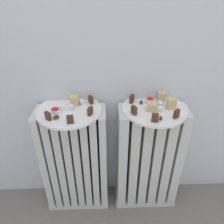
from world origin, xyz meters
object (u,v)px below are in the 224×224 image
object	(u,v)px
radiator_right	(148,160)
plate_left	(69,110)
plate_right	(154,109)
radiator_left	(75,162)
fork	(154,108)
jam_bowl_right	(150,100)
jam_bowl_left	(55,111)

from	to	relation	value
radiator_right	plate_left	distance (m)	0.53
radiator_right	plate_right	distance (m)	0.34
radiator_left	plate_right	bearing A→B (deg)	-0.00
radiator_left	fork	size ratio (longest dim) A/B	6.52
radiator_right	fork	distance (m)	0.35
jam_bowl_right	radiator_left	bearing A→B (deg)	-173.02
radiator_right	fork	xyz separation A→B (m)	(-0.01, -0.01, 0.35)
plate_left	jam_bowl_left	xyz separation A→B (m)	(-0.06, -0.03, 0.02)
radiator_right	jam_bowl_left	bearing A→B (deg)	-176.41
radiator_left	plate_left	world-z (taller)	plate_left
fork	jam_bowl_right	bearing A→B (deg)	97.69
plate_right	fork	distance (m)	0.01
plate_right	jam_bowl_left	bearing A→B (deg)	-176.41
jam_bowl_right	plate_right	bearing A→B (deg)	-73.78
radiator_right	fork	bearing A→B (deg)	-128.81
radiator_left	jam_bowl_right	size ratio (longest dim) A/B	14.04
plate_right	fork	size ratio (longest dim) A/B	3.06
jam_bowl_left	radiator_left	bearing A→B (deg)	26.95
radiator_right	fork	world-z (taller)	fork
radiator_left	radiator_right	world-z (taller)	same
jam_bowl_right	radiator_right	bearing A→B (deg)	-73.78
plate_left	plate_right	xyz separation A→B (m)	(0.41, 0.00, 0.00)
plate_right	plate_left	bearing A→B (deg)	180.00
jam_bowl_right	fork	size ratio (longest dim) A/B	0.46
plate_right	jam_bowl_right	size ratio (longest dim) A/B	6.59
plate_right	jam_bowl_right	world-z (taller)	jam_bowl_right
plate_left	jam_bowl_right	xyz separation A→B (m)	(0.40, 0.05, 0.02)
radiator_left	fork	bearing A→B (deg)	-1.14
radiator_left	fork	xyz separation A→B (m)	(0.40, -0.01, 0.35)
jam_bowl_left	jam_bowl_right	size ratio (longest dim) A/B	0.96
plate_left	plate_right	world-z (taller)	same
jam_bowl_left	fork	xyz separation A→B (m)	(0.46, 0.02, -0.01)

